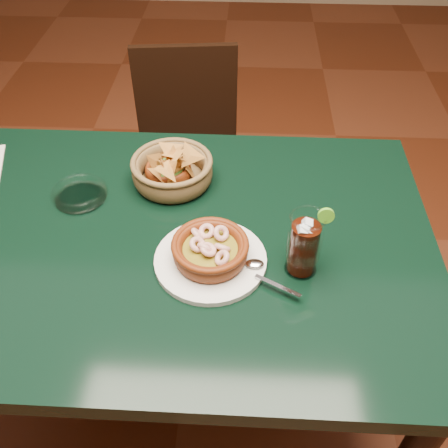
{
  "coord_description": "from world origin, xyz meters",
  "views": [
    {
      "loc": [
        0.18,
        -0.77,
        1.52
      ],
      "look_at": [
        0.14,
        -0.02,
        0.81
      ],
      "focal_mm": 40.0,
      "sensor_mm": 36.0,
      "label": 1
    }
  ],
  "objects_px": {
    "dining_table": "(165,265)",
    "shrimp_plate": "(210,252)",
    "dining_chair": "(189,157)",
    "cola_drink": "(304,244)",
    "chip_basket": "(172,170)"
  },
  "relations": [
    {
      "from": "chip_basket",
      "to": "cola_drink",
      "type": "height_order",
      "value": "cola_drink"
    },
    {
      "from": "cola_drink",
      "to": "shrimp_plate",
      "type": "bearing_deg",
      "value": 177.49
    },
    {
      "from": "dining_table",
      "to": "shrimp_plate",
      "type": "distance_m",
      "value": 0.19
    },
    {
      "from": "dining_chair",
      "to": "cola_drink",
      "type": "height_order",
      "value": "cola_drink"
    },
    {
      "from": "dining_table",
      "to": "cola_drink",
      "type": "bearing_deg",
      "value": -15.12
    },
    {
      "from": "shrimp_plate",
      "to": "cola_drink",
      "type": "height_order",
      "value": "cola_drink"
    },
    {
      "from": "dining_chair",
      "to": "cola_drink",
      "type": "distance_m",
      "value": 0.92
    },
    {
      "from": "chip_basket",
      "to": "cola_drink",
      "type": "distance_m",
      "value": 0.4
    },
    {
      "from": "dining_table",
      "to": "shrimp_plate",
      "type": "xyz_separation_m",
      "value": [
        0.12,
        -0.07,
        0.13
      ]
    },
    {
      "from": "dining_chair",
      "to": "cola_drink",
      "type": "bearing_deg",
      "value": -67.39
    },
    {
      "from": "dining_chair",
      "to": "shrimp_plate",
      "type": "height_order",
      "value": "shrimp_plate"
    },
    {
      "from": "dining_table",
      "to": "chip_basket",
      "type": "relative_size",
      "value": 5.24
    },
    {
      "from": "dining_table",
      "to": "shrimp_plate",
      "type": "height_order",
      "value": "shrimp_plate"
    },
    {
      "from": "cola_drink",
      "to": "chip_basket",
      "type": "bearing_deg",
      "value": 137.91
    },
    {
      "from": "chip_basket",
      "to": "dining_chair",
      "type": "bearing_deg",
      "value": 93.34
    }
  ]
}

